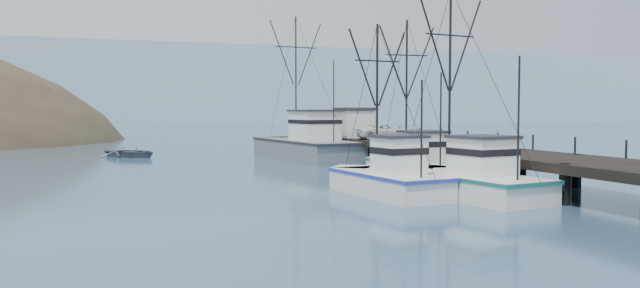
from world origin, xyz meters
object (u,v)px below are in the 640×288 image
object	(u,v)px
trawler_mid	(385,180)
work_vessel	(304,146)
pier_shed	(354,122)
motorboat	(131,157)
trawler_near	(462,181)
trawler_far	(412,168)
pier	(448,150)
pickup_truck	(386,132)

from	to	relation	value
trawler_mid	work_vessel	world-z (taller)	work_vessel
pier_shed	motorboat	bearing A→B (deg)	154.47
trawler_near	motorboat	bearing A→B (deg)	114.10
trawler_far	trawler_near	bearing A→B (deg)	-98.06
motorboat	trawler_far	bearing A→B (deg)	-97.72
pier	trawler_near	world-z (taller)	trawler_near
trawler_near	trawler_mid	world-z (taller)	trawler_near
pier	pickup_truck	distance (m)	10.13
trawler_mid	work_vessel	xyz separation A→B (m)	(3.33, 24.49, 0.41)
trawler_mid	trawler_near	bearing A→B (deg)	-26.16
trawler_far	pier_shed	xyz separation A→B (m)	(3.13, 17.40, 2.60)
pier_shed	motorboat	size ratio (longest dim) A/B	0.54
trawler_mid	pickup_truck	distance (m)	21.02
trawler_mid	pickup_truck	xyz separation A→B (m)	(9.05, 18.88, 1.87)
pickup_truck	trawler_mid	bearing A→B (deg)	161.15
pier	motorboat	world-z (taller)	pier
trawler_near	trawler_mid	bearing A→B (deg)	153.84
trawler_near	work_vessel	xyz separation A→B (m)	(-0.33, 26.28, 0.41)
trawler_near	pickup_truck	bearing A→B (deg)	75.39
trawler_mid	motorboat	world-z (taller)	trawler_mid
trawler_near	pickup_truck	size ratio (longest dim) A/B	2.31
pier	pier_shed	size ratio (longest dim) A/B	13.75
pier_shed	pickup_truck	distance (m)	4.48
motorboat	work_vessel	bearing A→B (deg)	-67.25
trawler_mid	pier_shed	xyz separation A→B (m)	(7.85, 23.14, 2.60)
trawler_near	pickup_truck	xyz separation A→B (m)	(5.39, 20.68, 1.87)
pickup_truck	motorboat	size ratio (longest dim) A/B	0.84
trawler_near	trawler_mid	size ratio (longest dim) A/B	1.19
pier_shed	pickup_truck	bearing A→B (deg)	-74.27
motorboat	pickup_truck	bearing A→B (deg)	-72.49
pier	pickup_truck	size ratio (longest dim) A/B	8.86
trawler_far	motorboat	bearing A→B (deg)	121.53
trawler_near	work_vessel	size ratio (longest dim) A/B	0.69
trawler_near	pier_shed	bearing A→B (deg)	80.46
trawler_near	trawler_far	distance (m)	7.61
trawler_near	motorboat	xyz separation A→B (m)	(-15.33, 34.26, -0.82)
trawler_far	motorboat	distance (m)	31.36
pickup_truck	motorboat	xyz separation A→B (m)	(-20.72, 13.58, -2.69)
pier	pickup_truck	xyz separation A→B (m)	(-0.21, 10.08, 1.00)
trawler_mid	work_vessel	distance (m)	24.72
trawler_mid	pier_shed	size ratio (longest dim) A/B	3.02
trawler_mid	trawler_far	distance (m)	7.44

